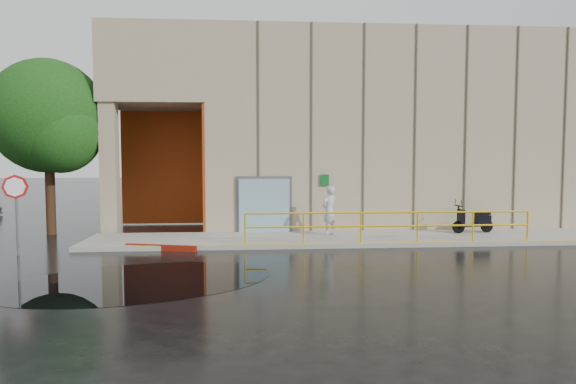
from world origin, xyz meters
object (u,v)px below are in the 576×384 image
(scooter, at_px, (474,213))
(red_curb, at_px, (161,248))
(stop_sign, at_px, (16,196))
(person, at_px, (329,211))
(tree_near, at_px, (51,121))

(scooter, xyz_separation_m, red_curb, (-11.17, -1.96, -0.78))
(stop_sign, relative_size, red_curb, 1.02)
(red_curb, bearing_deg, person, 17.35)
(person, relative_size, stop_sign, 0.73)
(stop_sign, relative_size, tree_near, 0.37)
(person, relative_size, scooter, 1.08)
(scooter, distance_m, red_curb, 11.37)
(tree_near, bearing_deg, stop_sign, -84.03)
(red_curb, bearing_deg, stop_sign, -172.85)
(scooter, relative_size, red_curb, 0.69)
(scooter, bearing_deg, tree_near, 166.47)
(person, xyz_separation_m, stop_sign, (-9.89, -2.31, 0.76))
(person, height_order, scooter, person)
(person, distance_m, red_curb, 6.06)
(scooter, height_order, red_curb, scooter)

